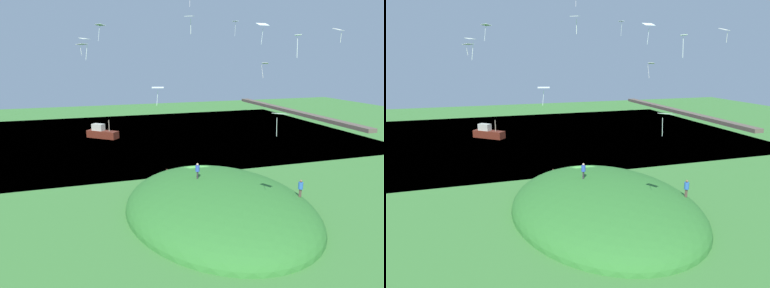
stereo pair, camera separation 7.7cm
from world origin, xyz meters
TOP-DOWN VIEW (x-y plane):
  - ground_plane at (0.00, 0.00)m, footprint 160.00×160.00m
  - lake_water at (-30.03, 0.00)m, footprint 52.67×80.00m
  - grass_hill at (7.77, -0.26)m, footprint 24.35×18.44m
  - bridge_deck_far at (-30.03, 32.45)m, footprint 47.40×1.80m
  - boat_on_lake at (-30.27, -8.95)m, footprint 5.46×5.92m
  - person_walking_path at (6.00, -1.89)m, footprint 0.58×0.58m
  - person_with_child at (10.93, 7.10)m, footprint 0.59×0.59m
  - kite_0 at (1.58, -12.00)m, footprint 1.16×1.14m
  - kite_3 at (-6.27, -9.93)m, footprint 1.40×1.30m
  - kite_5 at (10.97, -4.28)m, footprint 0.77×0.82m
  - kite_6 at (10.64, 10.15)m, footprint 1.14×1.28m
  - kite_7 at (16.32, 1.03)m, footprint 1.33×1.29m
  - kite_8 at (-3.80, -12.17)m, footprint 1.36×1.37m
  - kite_9 at (5.06, 5.35)m, footprint 0.88×1.24m
  - kite_10 at (-6.43, 7.50)m, footprint 0.90×0.73m
  - kite_13 at (15.88, 2.40)m, footprint 0.86×0.79m
  - kite_14 at (0.12, 8.55)m, footprint 0.83×0.85m
  - kite_15 at (6.71, -6.01)m, footprint 0.99×1.23m
  - mooring_post at (-4.15, -2.64)m, footprint 0.14×0.14m

SIDE VIEW (x-z plane):
  - lake_water at x=-30.03m, z-range -0.40..0.00m
  - ground_plane at x=0.00m, z-range 0.00..0.00m
  - grass_hill at x=7.77m, z-range -2.92..2.92m
  - mooring_post at x=-4.15m, z-range 0.00..0.88m
  - boat_on_lake at x=-30.27m, z-range -0.82..2.71m
  - person_with_child at x=10.93m, z-range 1.81..3.59m
  - bridge_deck_far at x=-30.03m, z-range 3.00..3.70m
  - person_walking_path at x=6.00m, z-range 3.04..4.68m
  - kite_7 at x=16.32m, z-range 9.94..11.76m
  - kite_15 at x=6.71m, z-range 11.37..13.08m
  - kite_14 at x=0.12m, z-range 13.24..15.07m
  - kite_8 at x=-3.80m, z-range 15.74..17.02m
  - kite_13 at x=15.88m, z-range 15.58..17.22m
  - kite_0 at x=1.58m, z-range 15.58..17.67m
  - kite_6 at x=10.64m, z-range 16.80..18.06m
  - kite_5 at x=10.97m, z-range 17.31..18.70m
  - kite_9 at x=5.06m, z-range 17.10..19.24m
  - kite_3 at x=-6.27m, z-range 17.68..19.60m
  - kite_10 at x=-6.43m, z-range 18.57..20.44m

